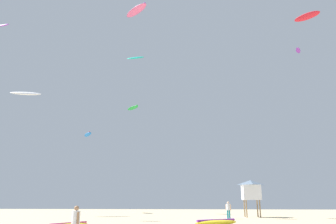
% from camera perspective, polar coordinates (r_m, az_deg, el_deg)
% --- Properties ---
extents(person_foreground, '(0.41, 0.43, 1.66)m').
position_cam_1_polar(person_foreground, '(16.21, -15.77, -17.85)').
color(person_foreground, silver).
rests_on(person_foreground, ground).
extents(person_midground, '(0.55, 0.40, 1.75)m').
position_cam_1_polar(person_midground, '(36.16, 10.46, -16.22)').
color(person_midground, teal).
rests_on(person_midground, ground).
extents(kite_grounded_near, '(3.88, 3.27, 0.50)m').
position_cam_1_polar(kite_grounded_near, '(26.71, 8.41, -18.50)').
color(kite_grounded_near, yellow).
rests_on(kite_grounded_near, ground).
extents(lifeguard_tower, '(2.30, 2.30, 4.15)m').
position_cam_1_polar(lifeguard_tower, '(40.36, 14.23, -12.98)').
color(lifeguard_tower, '#8C704C').
rests_on(lifeguard_tower, ground).
extents(kite_aloft_0, '(2.15, 1.09, 0.51)m').
position_cam_1_polar(kite_aloft_0, '(46.93, -26.85, 13.30)').
color(kite_aloft_0, purple).
extents(kite_aloft_1, '(2.72, 2.38, 0.72)m').
position_cam_1_polar(kite_aloft_1, '(41.45, 23.03, 15.07)').
color(kite_aloft_1, red).
extents(kite_aloft_2, '(2.53, 3.75, 0.59)m').
position_cam_1_polar(kite_aloft_2, '(55.86, -13.78, -3.82)').
color(kite_aloft_2, blue).
extents(kite_aloft_3, '(2.62, 2.94, 0.39)m').
position_cam_1_polar(kite_aloft_3, '(52.46, -6.14, 0.72)').
color(kite_aloft_3, green).
extents(kite_aloft_4, '(2.43, 1.06, 0.56)m').
position_cam_1_polar(kite_aloft_4, '(43.51, -5.68, 9.36)').
color(kite_aloft_4, '#19B29E').
extents(kite_aloft_5, '(1.39, 2.21, 0.25)m').
position_cam_1_polar(kite_aloft_5, '(53.90, 21.71, 9.93)').
color(kite_aloft_5, purple).
extents(kite_aloft_6, '(4.29, 2.17, 0.88)m').
position_cam_1_polar(kite_aloft_6, '(50.39, -23.50, 2.99)').
color(kite_aloft_6, white).
extents(kite_aloft_7, '(4.04, 4.08, 0.57)m').
position_cam_1_polar(kite_aloft_7, '(48.24, -5.55, 17.18)').
color(kite_aloft_7, '#E5598C').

